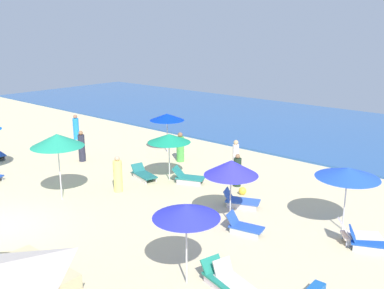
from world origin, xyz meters
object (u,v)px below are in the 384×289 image
beach_ball_1 (242,191)px  umbrella_1 (348,173)px  lounge_chair_1_0 (367,242)px  umbrella_4 (186,211)px  umbrella_3 (167,117)px  lounge_chair_5_0 (188,177)px  beachgoer_1 (118,175)px  beachgoer_5 (82,147)px  umbrella_5 (169,138)px  umbrella_0 (231,168)px  lounge_chair_0_1 (240,201)px  lounge_chair_4_1 (224,279)px  umbrella_7 (57,140)px  beachgoer_2 (237,171)px  lounge_chair_1_1 (358,235)px  beachgoer_3 (76,128)px  lounge_chair_0_0 (244,226)px  beachgoer_0 (180,148)px  lounge_chair_4_0 (233,281)px  lounge_chair_5_1 (144,174)px  beachgoer_4 (236,158)px

beach_ball_1 → umbrella_1: bearing=-5.2°
lounge_chair_1_0 → umbrella_4: bearing=123.7°
umbrella_3 → beach_ball_1: umbrella_3 is taller
lounge_chair_5_0 → umbrella_3: bearing=30.9°
beachgoer_1 → beachgoer_5: 5.16m
umbrella_5 → beachgoer_1: umbrella_5 is taller
umbrella_0 → beachgoer_1: size_ratio=1.48×
lounge_chair_0_1 → lounge_chair_4_1: 5.61m
umbrella_7 → beachgoer_2: (4.54, 6.05, -1.84)m
beachgoer_1 → beach_ball_1: size_ratio=4.85×
lounge_chair_1_0 → lounge_chair_1_1: 0.42m
beachgoer_3 → umbrella_3: bearing=-37.1°
umbrella_0 → beachgoer_5: 10.50m
umbrella_4 → umbrella_5: umbrella_4 is taller
lounge_chair_0_0 → beachgoer_0: (-7.26, 4.68, 0.49)m
lounge_chair_4_0 → beachgoer_3: 18.50m
umbrella_0 → umbrella_7: (-6.53, -2.81, 0.44)m
lounge_chair_0_0 → umbrella_3: (-9.02, 5.50, 1.80)m
lounge_chair_1_1 → umbrella_4: bearing=117.7°
lounge_chair_0_0 → lounge_chair_1_1: (3.26, 1.83, 0.05)m
umbrella_1 → lounge_chair_0_1: bearing=-169.7°
lounge_chair_1_0 → lounge_chair_5_0: 8.44m
umbrella_0 → lounge_chair_1_0: (4.49, 1.25, -1.83)m
lounge_chair_4_0 → lounge_chair_1_0: bearing=-6.4°
lounge_chair_5_0 → beachgoer_2: (1.93, 1.15, 0.42)m
beachgoer_0 → beach_ball_1: 5.52m
umbrella_4 → lounge_chair_1_0: bearing=59.1°
umbrella_7 → beachgoer_3: bearing=142.2°
lounge_chair_4_0 → beachgoer_0: beachgoer_0 is taller
lounge_chair_5_1 → beachgoer_4: bearing=-24.2°
lounge_chair_4_1 → beachgoer_5: bearing=85.4°
lounge_chair_0_0 → lounge_chair_5_0: lounge_chair_5_0 is taller
beachgoer_0 → beachgoer_1: beachgoer_1 is taller
beachgoer_5 → beachgoer_2: bearing=-80.7°
lounge_chair_0_1 → lounge_chair_4_1: lounge_chair_0_1 is taller
lounge_chair_5_0 → umbrella_7: 6.00m
umbrella_5 → beach_ball_1: umbrella_5 is taller
lounge_chair_5_0 → lounge_chair_4_1: bearing=-155.2°
lounge_chair_4_0 → beachgoer_3: bearing=84.6°
beachgoer_2 → beachgoer_5: 8.71m
umbrella_1 → beachgoer_0: umbrella_1 is taller
umbrella_0 → umbrella_1: 3.95m
lounge_chair_4_1 → umbrella_5: size_ratio=0.73×
lounge_chair_1_0 → lounge_chair_0_0: bearing=88.7°
umbrella_3 → beachgoer_2: (6.17, -1.88, -1.36)m
umbrella_1 → beachgoer_3: (-17.96, 1.34, -1.36)m
umbrella_3 → beachgoer_4: 5.27m
lounge_chair_0_1 → beachgoer_4: bearing=15.4°
umbrella_5 → umbrella_7: 4.96m
umbrella_1 → beachgoer_5: (-13.71, -1.21, -1.32)m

